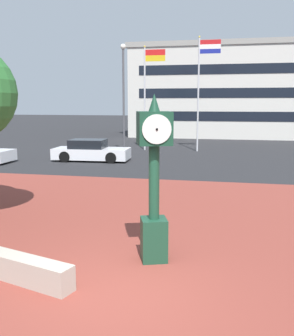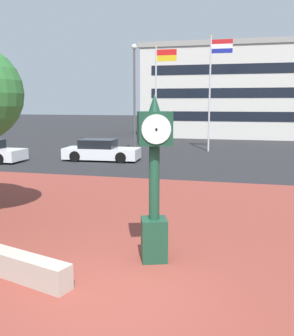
# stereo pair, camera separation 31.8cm
# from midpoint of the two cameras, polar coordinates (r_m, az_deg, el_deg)

# --- Properties ---
(ground_plane) EXTENTS (200.00, 200.00, 0.00)m
(ground_plane) POSITION_cam_midpoint_polar(r_m,az_deg,el_deg) (7.54, -6.22, -17.72)
(ground_plane) COLOR #262628
(plaza_brick_paving) EXTENTS (44.00, 14.77, 0.01)m
(plaza_brick_paving) POSITION_cam_midpoint_polar(r_m,az_deg,el_deg) (10.55, -0.44, -9.52)
(plaza_brick_paving) COLOR brown
(plaza_brick_paving) RESTS_ON ground
(planter_wall) EXTENTS (3.18, 1.31, 0.50)m
(planter_wall) POSITION_cam_midpoint_polar(r_m,az_deg,el_deg) (8.56, -20.87, -13.04)
(planter_wall) COLOR #ADA393
(planter_wall) RESTS_ON ground
(street_clock) EXTENTS (0.88, 0.91, 3.63)m
(street_clock) POSITION_cam_midpoint_polar(r_m,az_deg,el_deg) (8.36, -0.06, -1.36)
(street_clock) COLOR #19422D
(street_clock) RESTS_ON ground
(car_street_near) EXTENTS (4.59, 2.06, 1.28)m
(car_street_near) POSITION_cam_midpoint_polar(r_m,az_deg,el_deg) (23.73, -8.58, 2.43)
(car_street_near) COLOR silver
(car_street_near) RESTS_ON ground
(flagpole_primary) EXTENTS (1.56, 0.14, 7.46)m
(flagpole_primary) POSITION_cam_midpoint_polar(r_m,az_deg,el_deg) (28.84, -0.35, 11.34)
(flagpole_primary) COLOR silver
(flagpole_primary) RESTS_ON ground
(flagpole_secondary) EXTENTS (1.54, 0.14, 8.01)m
(flagpole_secondary) POSITION_cam_midpoint_polar(r_m,az_deg,el_deg) (28.29, 7.52, 11.98)
(flagpole_secondary) COLOR silver
(flagpole_secondary) RESTS_ON ground
(civic_building) EXTENTS (23.62, 11.82, 9.23)m
(civic_building) POSITION_cam_midpoint_polar(r_m,az_deg,el_deg) (43.75, 14.08, 10.75)
(civic_building) COLOR beige
(civic_building) RESTS_ON ground
(street_lamp_post) EXTENTS (0.36, 0.36, 7.27)m
(street_lamp_post) POSITION_cam_midpoint_polar(r_m,az_deg,el_deg) (26.70, -3.79, 11.50)
(street_lamp_post) COLOR #4C4C51
(street_lamp_post) RESTS_ON ground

